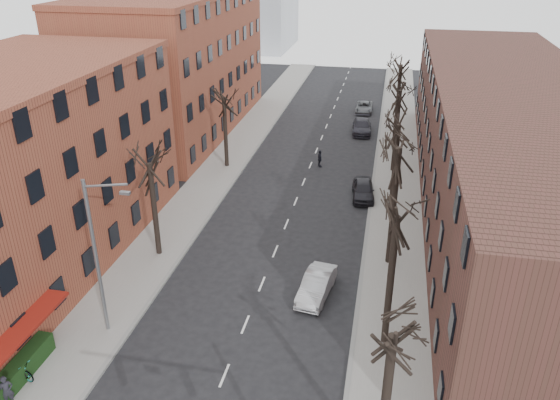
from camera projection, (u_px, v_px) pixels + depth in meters
The scene contains 22 objects.
sidewalk_left at pixel (226, 162), 51.98m from camera, with size 4.00×90.00×0.15m, color gray.
sidewalk_right at pixel (397, 175), 49.09m from camera, with size 4.00×90.00×0.15m, color gray.
building_left_near at pixel (1, 181), 33.20m from camera, with size 12.00×26.00×12.00m, color brown.
building_left_far at pixel (176, 66), 58.36m from camera, with size 12.00×28.00×14.00m, color brown.
building_right at pixel (510, 149), 41.09m from camera, with size 12.00×50.00×10.00m, color #492822.
awning_left at pixel (28, 377), 26.68m from camera, with size 1.20×7.00×0.15m, color maroon.
hedge at pixel (10, 381), 25.53m from camera, with size 0.80×6.00×1.00m, color #1B3713.
tree_right_b at pixel (384, 343), 28.90m from camera, with size 5.20×5.20×10.80m, color black, non-canonical shape.
tree_right_c at pixel (388, 263), 35.96m from camera, with size 5.20×5.20×11.60m, color black, non-canonical shape.
tree_right_d at pixel (390, 210), 43.02m from camera, with size 5.20×5.20×10.00m, color black, non-canonical shape.
tree_right_e at pixel (392, 171), 50.08m from camera, with size 5.20×5.20×10.80m, color black, non-canonical shape.
tree_right_f at pixel (394, 143), 57.14m from camera, with size 5.20×5.20×11.60m, color black, non-canonical shape.
tree_left_a at pixel (160, 255), 36.94m from camera, with size 5.20×5.20×9.50m, color black, non-canonical shape.
tree_left_b at pixel (227, 167), 51.06m from camera, with size 5.20×5.20×9.50m, color black, non-canonical shape.
streetlight at pixel (98, 252), 27.60m from camera, with size 2.45×0.22×9.03m.
silver_sedan at pixel (316, 285), 32.44m from camera, with size 1.51×4.33×1.43m, color #A4A5AA.
parked_car_near at pixel (363, 190), 44.70m from camera, with size 1.73×4.29×1.46m, color black.
parked_car_mid at pixel (362, 126), 59.71m from camera, with size 2.01×4.94×1.43m, color #22212A.
parked_car_far at pixel (364, 107), 66.93m from camera, with size 1.99×4.31×1.20m, color #585B5F.
pedestrian_a at pixel (7, 391), 24.57m from camera, with size 0.58×0.38×1.59m, color #222129.
pedestrian_crossing at pixel (320, 159), 50.72m from camera, with size 0.95×0.40×1.63m, color black.
bicycle at pixel (18, 369), 26.20m from camera, with size 0.67×1.93×1.01m, color gray.
Camera 1 is at (6.76, -11.38, 19.38)m, focal length 35.00 mm.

